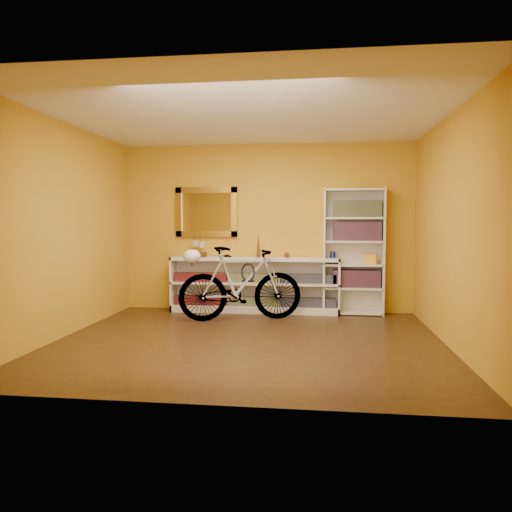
# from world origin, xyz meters

# --- Properties ---
(floor) EXTENTS (4.50, 4.00, 0.01)m
(floor) POSITION_xyz_m (0.00, 0.00, -0.01)
(floor) COLOR black
(floor) RESTS_ON ground
(ceiling) EXTENTS (4.50, 4.00, 0.01)m
(ceiling) POSITION_xyz_m (0.00, 0.00, 2.60)
(ceiling) COLOR silver
(ceiling) RESTS_ON ground
(back_wall) EXTENTS (4.50, 0.01, 2.60)m
(back_wall) POSITION_xyz_m (0.00, 2.00, 1.30)
(back_wall) COLOR #BD891C
(back_wall) RESTS_ON ground
(left_wall) EXTENTS (0.01, 4.00, 2.60)m
(left_wall) POSITION_xyz_m (-2.25, 0.00, 1.30)
(left_wall) COLOR #BD891C
(left_wall) RESTS_ON ground
(right_wall) EXTENTS (0.01, 4.00, 2.60)m
(right_wall) POSITION_xyz_m (2.25, 0.00, 1.30)
(right_wall) COLOR #BD891C
(right_wall) RESTS_ON ground
(gilt_mirror) EXTENTS (0.98, 0.06, 0.78)m
(gilt_mirror) POSITION_xyz_m (-0.95, 1.97, 1.55)
(gilt_mirror) COLOR #846118
(gilt_mirror) RESTS_ON back_wall
(wall_socket) EXTENTS (0.09, 0.02, 0.09)m
(wall_socket) POSITION_xyz_m (0.90, 1.99, 0.25)
(wall_socket) COLOR silver
(wall_socket) RESTS_ON back_wall
(console_unit) EXTENTS (2.60, 0.35, 0.85)m
(console_unit) POSITION_xyz_m (-0.17, 1.81, 0.42)
(console_unit) COLOR silver
(console_unit) RESTS_ON floor
(cd_row_lower) EXTENTS (2.50, 0.13, 0.14)m
(cd_row_lower) POSITION_xyz_m (-0.17, 1.79, 0.17)
(cd_row_lower) COLOR black
(cd_row_lower) RESTS_ON console_unit
(cd_row_upper) EXTENTS (2.50, 0.13, 0.14)m
(cd_row_upper) POSITION_xyz_m (-0.17, 1.79, 0.54)
(cd_row_upper) COLOR navy
(cd_row_upper) RESTS_ON console_unit
(model_ship) EXTENTS (0.31, 0.16, 0.35)m
(model_ship) POSITION_xyz_m (-1.07, 1.81, 1.02)
(model_ship) COLOR #38200F
(model_ship) RESTS_ON console_unit
(toy_car) EXTENTS (0.00, 0.00, 0.00)m
(toy_car) POSITION_xyz_m (-0.58, 1.81, 0.85)
(toy_car) COLOR black
(toy_car) RESTS_ON console_unit
(bronze_ornament) EXTENTS (0.06, 0.06, 0.37)m
(bronze_ornament) POSITION_xyz_m (-0.10, 1.81, 1.04)
(bronze_ornament) COLOR #52341C
(bronze_ornament) RESTS_ON console_unit
(decorative_orb) EXTENTS (0.08, 0.08, 0.08)m
(decorative_orb) POSITION_xyz_m (0.33, 1.81, 0.89)
(decorative_orb) COLOR #52341C
(decorative_orb) RESTS_ON console_unit
(bookcase) EXTENTS (0.90, 0.30, 1.90)m
(bookcase) POSITION_xyz_m (1.33, 1.84, 0.95)
(bookcase) COLOR silver
(bookcase) RESTS_ON floor
(book_row_a) EXTENTS (0.70, 0.22, 0.26)m
(book_row_a) POSITION_xyz_m (1.38, 1.84, 0.55)
(book_row_a) COLOR maroon
(book_row_a) RESTS_ON bookcase
(book_row_b) EXTENTS (0.70, 0.22, 0.28)m
(book_row_b) POSITION_xyz_m (1.38, 1.84, 1.25)
(book_row_b) COLOR maroon
(book_row_b) RESTS_ON bookcase
(book_row_c) EXTENTS (0.70, 0.22, 0.25)m
(book_row_c) POSITION_xyz_m (1.38, 1.84, 1.59)
(book_row_c) COLOR #174252
(book_row_c) RESTS_ON bookcase
(travel_mug) EXTENTS (0.08, 0.08, 0.19)m
(travel_mug) POSITION_xyz_m (1.02, 1.82, 0.86)
(travel_mug) COLOR navy
(travel_mug) RESTS_ON bookcase
(red_tin) EXTENTS (0.17, 0.17, 0.18)m
(red_tin) POSITION_xyz_m (1.13, 1.87, 1.55)
(red_tin) COLOR maroon
(red_tin) RESTS_ON bookcase
(yellow_bag) EXTENTS (0.22, 0.18, 0.15)m
(yellow_bag) POSITION_xyz_m (1.58, 1.80, 0.84)
(yellow_bag) COLOR gold
(yellow_bag) RESTS_ON bookcase
(bicycle) EXTENTS (0.95, 1.84, 1.05)m
(bicycle) POSITION_xyz_m (-0.28, 1.17, 0.52)
(bicycle) COLOR silver
(bicycle) RESTS_ON floor
(helmet) EXTENTS (0.24, 0.23, 0.18)m
(helmet) POSITION_xyz_m (-0.93, 0.98, 0.92)
(helmet) COLOR white
(helmet) RESTS_ON bicycle
(u_lock) EXTENTS (0.20, 0.02, 0.20)m
(u_lock) POSITION_xyz_m (-0.18, 1.20, 0.68)
(u_lock) COLOR black
(u_lock) RESTS_ON bicycle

